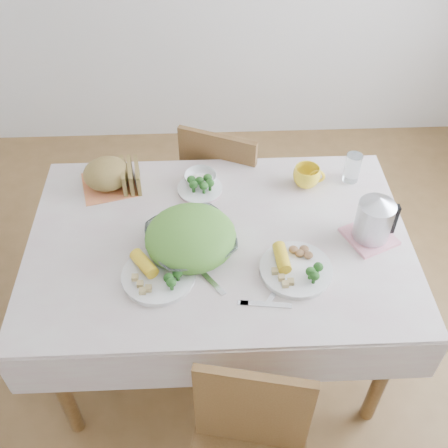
{
  "coord_description": "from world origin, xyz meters",
  "views": [
    {
      "loc": [
        -0.04,
        -1.42,
        2.26
      ],
      "look_at": [
        0.02,
        0.02,
        0.82
      ],
      "focal_mm": 42.0,
      "sensor_mm": 36.0,
      "label": 1
    }
  ],
  "objects_px": {
    "dinner_plate_left": "(159,276)",
    "dinner_plate_right": "(296,270)",
    "chair_far": "(230,182)",
    "electric_kettle": "(375,216)",
    "salad_bowl": "(191,242)",
    "dining_table": "(220,298)",
    "yellow_mug": "(307,176)"
  },
  "relations": [
    {
      "from": "dinner_plate_left",
      "to": "dinner_plate_right",
      "type": "relative_size",
      "value": 1.01
    },
    {
      "from": "chair_far",
      "to": "electric_kettle",
      "type": "height_order",
      "value": "electric_kettle"
    },
    {
      "from": "chair_far",
      "to": "salad_bowl",
      "type": "distance_m",
      "value": 0.83
    },
    {
      "from": "salad_bowl",
      "to": "dinner_plate_left",
      "type": "bearing_deg",
      "value": -130.55
    },
    {
      "from": "dining_table",
      "to": "yellow_mug",
      "type": "xyz_separation_m",
      "value": [
        0.39,
        0.31,
        0.43
      ]
    },
    {
      "from": "dinner_plate_left",
      "to": "electric_kettle",
      "type": "distance_m",
      "value": 0.84
    },
    {
      "from": "salad_bowl",
      "to": "dinner_plate_left",
      "type": "xyz_separation_m",
      "value": [
        -0.12,
        -0.14,
        -0.03
      ]
    },
    {
      "from": "dinner_plate_right",
      "to": "chair_far",
      "type": "bearing_deg",
      "value": 102.63
    },
    {
      "from": "dinner_plate_right",
      "to": "salad_bowl",
      "type": "bearing_deg",
      "value": 161.18
    },
    {
      "from": "dining_table",
      "to": "yellow_mug",
      "type": "bearing_deg",
      "value": 38.2
    },
    {
      "from": "chair_far",
      "to": "salad_bowl",
      "type": "height_order",
      "value": "chair_far"
    },
    {
      "from": "yellow_mug",
      "to": "electric_kettle",
      "type": "bearing_deg",
      "value": -58.52
    },
    {
      "from": "dining_table",
      "to": "chair_far",
      "type": "height_order",
      "value": "chair_far"
    },
    {
      "from": "dinner_plate_left",
      "to": "yellow_mug",
      "type": "distance_m",
      "value": 0.79
    },
    {
      "from": "chair_far",
      "to": "electric_kettle",
      "type": "xyz_separation_m",
      "value": [
        0.51,
        -0.71,
        0.42
      ]
    },
    {
      "from": "dinner_plate_right",
      "to": "yellow_mug",
      "type": "relative_size",
      "value": 2.3
    },
    {
      "from": "dinner_plate_left",
      "to": "electric_kettle",
      "type": "bearing_deg",
      "value": 11.64
    },
    {
      "from": "electric_kettle",
      "to": "yellow_mug",
      "type": "bearing_deg",
      "value": 130.96
    },
    {
      "from": "dining_table",
      "to": "dinner_plate_left",
      "type": "distance_m",
      "value": 0.5
    },
    {
      "from": "salad_bowl",
      "to": "electric_kettle",
      "type": "relative_size",
      "value": 1.66
    },
    {
      "from": "chair_far",
      "to": "dinner_plate_left",
      "type": "distance_m",
      "value": 0.98
    },
    {
      "from": "chair_far",
      "to": "salad_bowl",
      "type": "xyz_separation_m",
      "value": [
        -0.19,
        -0.74,
        0.34
      ]
    },
    {
      "from": "chair_far",
      "to": "yellow_mug",
      "type": "relative_size",
      "value": 7.53
    },
    {
      "from": "salad_bowl",
      "to": "yellow_mug",
      "type": "bearing_deg",
      "value": 35.71
    },
    {
      "from": "chair_far",
      "to": "dinner_plate_right",
      "type": "xyz_separation_m",
      "value": [
        0.2,
        -0.87,
        0.31
      ]
    },
    {
      "from": "yellow_mug",
      "to": "electric_kettle",
      "type": "xyz_separation_m",
      "value": [
        0.2,
        -0.33,
        0.07
      ]
    },
    {
      "from": "salad_bowl",
      "to": "dinner_plate_left",
      "type": "distance_m",
      "value": 0.19
    },
    {
      "from": "chair_far",
      "to": "dinner_plate_left",
      "type": "relative_size",
      "value": 3.25
    },
    {
      "from": "dinner_plate_left",
      "to": "dining_table",
      "type": "bearing_deg",
      "value": 39.96
    },
    {
      "from": "dining_table",
      "to": "dinner_plate_left",
      "type": "xyz_separation_m",
      "value": [
        -0.23,
        -0.19,
        0.4
      ]
    },
    {
      "from": "dining_table",
      "to": "salad_bowl",
      "type": "distance_m",
      "value": 0.44
    },
    {
      "from": "dinner_plate_left",
      "to": "yellow_mug",
      "type": "relative_size",
      "value": 2.32
    }
  ]
}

